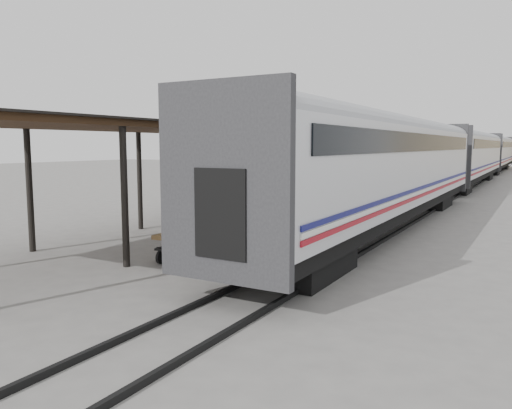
{
  "coord_description": "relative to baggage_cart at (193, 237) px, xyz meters",
  "views": [
    {
      "loc": [
        8.65,
        -12.09,
        3.39
      ],
      "look_at": [
        1.55,
        0.26,
        1.7
      ],
      "focal_mm": 35.0,
      "sensor_mm": 36.0,
      "label": 1
    }
  ],
  "objects": [
    {
      "name": "ground",
      "position": [
        0.32,
        0.27,
        -0.65
      ],
      "size": [
        160.0,
        160.0,
        0.0
      ],
      "primitive_type": "plane",
      "color": "slate",
      "rests_on": "ground"
    },
    {
      "name": "train",
      "position": [
        3.51,
        34.07,
        2.04
      ],
      "size": [
        3.45,
        76.01,
        4.01
      ],
      "color": "silver",
      "rests_on": "ground"
    },
    {
      "name": "canopy",
      "position": [
        -3.08,
        24.27,
        3.36
      ],
      "size": [
        4.9,
        64.3,
        4.15
      ],
      "color": "#422B19",
      "rests_on": "ground"
    },
    {
      "name": "rails",
      "position": [
        3.52,
        34.27,
        -0.59
      ],
      "size": [
        1.54,
        150.0,
        0.12
      ],
      "color": "black",
      "rests_on": "ground"
    },
    {
      "name": "building_left",
      "position": [
        -9.68,
        82.27,
        2.35
      ],
      "size": [
        12.0,
        8.0,
        6.0
      ],
      "primitive_type": "cube",
      "color": "tan",
      "rests_on": "ground"
    },
    {
      "name": "baggage_cart",
      "position": [
        0.0,
        0.0,
        0.0
      ],
      "size": [
        1.45,
        2.5,
        0.86
      ],
      "rotation": [
        0.0,
        0.0,
        0.08
      ],
      "color": "brown",
      "rests_on": "ground"
    },
    {
      "name": "suitcase_stack",
      "position": [
        -0.16,
        0.35,
        0.38
      ],
      "size": [
        1.21,
        1.21,
        0.44
      ],
      "rotation": [
        0.0,
        0.0,
        0.08
      ],
      "color": "#3E3E40",
      "rests_on": "baggage_cart"
    },
    {
      "name": "luggage_tug",
      "position": [
        -2.75,
        17.93,
        0.03
      ],
      "size": [
        1.45,
        1.89,
        1.48
      ],
      "rotation": [
        0.0,
        0.0,
        0.29
      ],
      "color": "maroon",
      "rests_on": "ground"
    },
    {
      "name": "porter",
      "position": [
        0.25,
        -0.65,
        1.19
      ],
      "size": [
        0.6,
        0.79,
        1.95
      ],
      "primitive_type": "imported",
      "rotation": [
        0.0,
        0.0,
        1.37
      ],
      "color": "navy",
      "rests_on": "baggage_cart"
    },
    {
      "name": "pedestrian",
      "position": [
        -3.06,
        15.61,
        0.33
      ],
      "size": [
        1.25,
        0.83,
        1.97
      ],
      "primitive_type": "imported",
      "rotation": [
        0.0,
        0.0,
        2.8
      ],
      "color": "black",
      "rests_on": "ground"
    }
  ]
}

